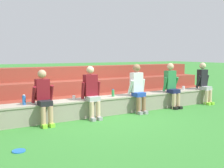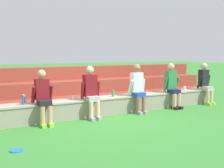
{
  "view_description": "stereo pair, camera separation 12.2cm",
  "coord_description": "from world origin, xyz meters",
  "px_view_note": "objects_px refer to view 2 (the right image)",
  "views": [
    {
      "loc": [
        -3.29,
        -6.09,
        1.64
      ],
      "look_at": [
        0.41,
        0.25,
        0.82
      ],
      "focal_mm": 43.15,
      "sensor_mm": 36.0,
      "label": 1
    },
    {
      "loc": [
        -3.19,
        -6.15,
        1.64
      ],
      "look_at": [
        0.41,
        0.25,
        0.82
      ],
      "focal_mm": 43.15,
      "sensor_mm": 36.0,
      "label": 2
    }
  ],
  "objects_px": {
    "person_left_of_center": "(43,96)",
    "plastic_cup_middle": "(74,98)",
    "person_center": "(91,91)",
    "person_rightmost_edge": "(205,82)",
    "frisbee": "(16,150)",
    "person_far_right": "(172,84)",
    "plastic_cup_left_end": "(184,88)",
    "water_bottle_center_gap": "(24,100)",
    "water_bottle_near_right": "(113,93)",
    "person_right_of_center": "(138,87)"
  },
  "relations": [
    {
      "from": "frisbee",
      "to": "person_far_right",
      "type": "bearing_deg",
      "value": 17.52
    },
    {
      "from": "person_left_of_center",
      "to": "frisbee",
      "type": "distance_m",
      "value": 1.86
    },
    {
      "from": "person_rightmost_edge",
      "to": "plastic_cup_middle",
      "type": "height_order",
      "value": "person_rightmost_edge"
    },
    {
      "from": "person_left_of_center",
      "to": "plastic_cup_left_end",
      "type": "distance_m",
      "value": 4.7
    },
    {
      "from": "person_right_of_center",
      "to": "plastic_cup_left_end",
      "type": "xyz_separation_m",
      "value": [
        2.05,
        0.3,
        -0.19
      ]
    },
    {
      "from": "plastic_cup_middle",
      "to": "water_bottle_center_gap",
      "type": "bearing_deg",
      "value": -176.78
    },
    {
      "from": "person_rightmost_edge",
      "to": "water_bottle_center_gap",
      "type": "bearing_deg",
      "value": 177.98
    },
    {
      "from": "person_center",
      "to": "frisbee",
      "type": "bearing_deg",
      "value": -144.57
    },
    {
      "from": "person_far_right",
      "to": "plastic_cup_middle",
      "type": "height_order",
      "value": "person_far_right"
    },
    {
      "from": "person_far_right",
      "to": "water_bottle_near_right",
      "type": "distance_m",
      "value": 1.97
    },
    {
      "from": "water_bottle_near_right",
      "to": "plastic_cup_left_end",
      "type": "distance_m",
      "value": 2.7
    },
    {
      "from": "person_left_of_center",
      "to": "plastic_cup_middle",
      "type": "bearing_deg",
      "value": 18.03
    },
    {
      "from": "water_bottle_center_gap",
      "to": "plastic_cup_left_end",
      "type": "xyz_separation_m",
      "value": [
        5.1,
        0.06,
        -0.05
      ]
    },
    {
      "from": "person_left_of_center",
      "to": "plastic_cup_middle",
      "type": "xyz_separation_m",
      "value": [
        0.85,
        0.28,
        -0.14
      ]
    },
    {
      "from": "water_bottle_center_gap",
      "to": "water_bottle_near_right",
      "type": "xyz_separation_m",
      "value": [
        2.39,
        0.02,
        -0.02
      ]
    },
    {
      "from": "person_right_of_center",
      "to": "water_bottle_near_right",
      "type": "xyz_separation_m",
      "value": [
        -0.65,
        0.26,
        -0.15
      ]
    },
    {
      "from": "person_right_of_center",
      "to": "water_bottle_center_gap",
      "type": "height_order",
      "value": "person_right_of_center"
    },
    {
      "from": "person_rightmost_edge",
      "to": "plastic_cup_left_end",
      "type": "distance_m",
      "value": 0.73
    },
    {
      "from": "plastic_cup_middle",
      "to": "person_far_right",
      "type": "bearing_deg",
      "value": -4.88
    },
    {
      "from": "person_right_of_center",
      "to": "water_bottle_near_right",
      "type": "distance_m",
      "value": 0.71
    },
    {
      "from": "person_rightmost_edge",
      "to": "water_bottle_center_gap",
      "type": "xyz_separation_m",
      "value": [
        -5.75,
        0.2,
        -0.13
      ]
    },
    {
      "from": "person_right_of_center",
      "to": "person_rightmost_edge",
      "type": "relative_size",
      "value": 1.0
    },
    {
      "from": "person_center",
      "to": "person_far_right",
      "type": "distance_m",
      "value": 2.72
    },
    {
      "from": "water_bottle_center_gap",
      "to": "plastic_cup_left_end",
      "type": "height_order",
      "value": "water_bottle_center_gap"
    },
    {
      "from": "person_left_of_center",
      "to": "plastic_cup_middle",
      "type": "height_order",
      "value": "person_left_of_center"
    },
    {
      "from": "plastic_cup_middle",
      "to": "frisbee",
      "type": "distance_m",
      "value": 2.54
    },
    {
      "from": "plastic_cup_middle",
      "to": "frisbee",
      "type": "relative_size",
      "value": 0.49
    },
    {
      "from": "water_bottle_near_right",
      "to": "person_far_right",
      "type": "bearing_deg",
      "value": -6.36
    },
    {
      "from": "person_right_of_center",
      "to": "plastic_cup_left_end",
      "type": "distance_m",
      "value": 2.08
    },
    {
      "from": "water_bottle_near_right",
      "to": "person_center",
      "type": "bearing_deg",
      "value": -162.45
    },
    {
      "from": "person_far_right",
      "to": "plastic_cup_left_end",
      "type": "height_order",
      "value": "person_far_right"
    },
    {
      "from": "water_bottle_near_right",
      "to": "plastic_cup_left_end",
      "type": "bearing_deg",
      "value": 0.85
    },
    {
      "from": "water_bottle_center_gap",
      "to": "frisbee",
      "type": "bearing_deg",
      "value": -105.58
    },
    {
      "from": "water_bottle_near_right",
      "to": "plastic_cup_left_end",
      "type": "xyz_separation_m",
      "value": [
        2.7,
        0.04,
        -0.03
      ]
    },
    {
      "from": "person_right_of_center",
      "to": "frisbee",
      "type": "relative_size",
      "value": 6.07
    },
    {
      "from": "person_left_of_center",
      "to": "person_center",
      "type": "xyz_separation_m",
      "value": [
        1.22,
        -0.01,
        0.03
      ]
    },
    {
      "from": "person_far_right",
      "to": "person_left_of_center",
      "type": "bearing_deg",
      "value": -179.78
    },
    {
      "from": "water_bottle_center_gap",
      "to": "plastic_cup_left_end",
      "type": "bearing_deg",
      "value": 0.73
    },
    {
      "from": "person_far_right",
      "to": "plastic_cup_left_end",
      "type": "bearing_deg",
      "value": 18.85
    },
    {
      "from": "person_right_of_center",
      "to": "person_far_right",
      "type": "bearing_deg",
      "value": 1.74
    },
    {
      "from": "person_center",
      "to": "person_rightmost_edge",
      "type": "height_order",
      "value": "person_rightmost_edge"
    },
    {
      "from": "person_center",
      "to": "person_rightmost_edge",
      "type": "bearing_deg",
      "value": 0.23
    },
    {
      "from": "plastic_cup_middle",
      "to": "water_bottle_near_right",
      "type": "bearing_deg",
      "value": -2.33
    },
    {
      "from": "person_center",
      "to": "water_bottle_center_gap",
      "type": "distance_m",
      "value": 1.64
    },
    {
      "from": "water_bottle_near_right",
      "to": "frisbee",
      "type": "bearing_deg",
      "value": -148.81
    },
    {
      "from": "person_left_of_center",
      "to": "person_rightmost_edge",
      "type": "bearing_deg",
      "value": 0.05
    },
    {
      "from": "person_far_right",
      "to": "plastic_cup_left_end",
      "type": "xyz_separation_m",
      "value": [
        0.75,
        0.26,
        -0.18
      ]
    },
    {
      "from": "person_right_of_center",
      "to": "plastic_cup_left_end",
      "type": "bearing_deg",
      "value": 8.23
    },
    {
      "from": "water_bottle_center_gap",
      "to": "plastic_cup_middle",
      "type": "relative_size",
      "value": 2.2
    },
    {
      "from": "person_rightmost_edge",
      "to": "water_bottle_near_right",
      "type": "relative_size",
      "value": 6.62
    }
  ]
}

